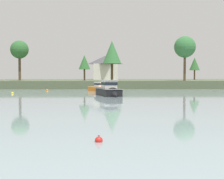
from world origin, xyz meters
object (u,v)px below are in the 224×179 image
at_px(mooring_buoy_yellow, 12,93).
at_px(mooring_buoy_red, 99,140).
at_px(cruiser_orange, 100,89).
at_px(mooring_buoy_orange, 47,90).
at_px(cruiser_black, 110,92).

xyz_separation_m(mooring_buoy_yellow, mooring_buoy_red, (17.25, -44.77, -0.02)).
bearing_deg(cruiser_orange, mooring_buoy_orange, 166.15).
bearing_deg(mooring_buoy_red, mooring_buoy_orange, 102.60).
distance_m(cruiser_orange, cruiser_black, 16.51).
distance_m(cruiser_black, mooring_buoy_red, 37.81).
relative_size(cruiser_black, mooring_buoy_orange, 17.36).
height_order(mooring_buoy_yellow, mooring_buoy_red, mooring_buoy_yellow).
distance_m(mooring_buoy_yellow, mooring_buoy_red, 47.98).
distance_m(mooring_buoy_orange, mooring_buoy_red, 58.67).
bearing_deg(cruiser_black, mooring_buoy_red, -91.99).
bearing_deg(mooring_buoy_orange, cruiser_black, -54.07).
xyz_separation_m(cruiser_black, mooring_buoy_red, (-1.31, -37.78, -0.52)).
distance_m(cruiser_black, mooring_buoy_yellow, 19.84).
height_order(mooring_buoy_orange, mooring_buoy_red, mooring_buoy_orange).
xyz_separation_m(cruiser_orange, mooring_buoy_yellow, (-16.83, -9.43, -0.36)).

